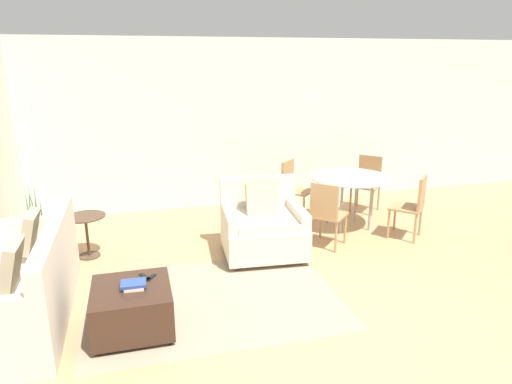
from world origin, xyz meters
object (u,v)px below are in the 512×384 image
Objects in this scene: tv_remote_secondary at (151,277)px; side_table at (86,228)px; book_stack at (134,285)px; dining_chair_near_right at (413,203)px; armchair at (263,227)px; dining_chair_far_right at (368,180)px; couch at (22,289)px; dining_chair_far_left at (293,185)px; potted_plant at (39,244)px; dining_table at (350,182)px; dining_chair_near_left at (327,211)px; tv_remote_primary at (145,277)px; ottoman at (132,307)px.

side_table reaches higher than tv_remote_secondary.
book_stack is 3.98m from dining_chair_near_right.
dining_chair_far_right is (2.15, 1.26, 0.15)m from armchair.
couch is at bearing -161.53° from armchair.
couch is 2.21× the size of dining_chair_far_left.
armchair is 2.22m from side_table.
potted_plant is at bearing 126.95° from tv_remote_secondary.
book_stack is 1.64× the size of tv_remote_secondary.
armchair is at bearing 179.26° from dining_chair_near_right.
tv_remote_secondary is (0.16, 0.16, -0.02)m from book_stack.
dining_chair_far_right reaches higher than tv_remote_secondary.
dining_table is 0.93m from dining_chair_far_left.
dining_chair_far_right is (1.29, 1.29, 0.00)m from dining_chair_near_left.
tv_remote_secondary is 3.38m from dining_chair_far_left.
tv_remote_primary is at bearing -134.02° from dining_chair_far_left.
ottoman is 0.30m from tv_remote_primary.
tv_remote_secondary is 0.15× the size of dining_chair_near_right.
couch reaches higher than dining_chair_far_left.
book_stack is 0.25× the size of dining_chair_near_right.
potted_plant is (-2.74, 0.51, -0.15)m from armchair.
tv_remote_secondary is 0.15× the size of dining_chair_far_left.
dining_table is 1.32× the size of dining_chair_near_left.
couch is 1.24m from tv_remote_secondary.
potted_plant is at bearing 94.05° from couch.
dining_chair_far_left is (-1.29, 1.29, 0.00)m from dining_chair_near_right.
armchair is at bearing -12.75° from side_table.
tv_remote_primary is (0.10, 0.19, -0.02)m from book_stack.
dining_chair_far_right reaches higher than dining_table.
armchair is 1.91m from tv_remote_primary.
armchair reaches higher than dining_table.
side_table is (-0.66, 1.67, -0.05)m from tv_remote_primary.
tv_remote_primary is 0.31× the size of side_table.
book_stack is at bearing -118.93° from tv_remote_primary.
book_stack is 0.19× the size of dining_table.
potted_plant is 0.60m from side_table.
armchair reaches higher than book_stack.
couch is 1.87× the size of armchair.
potted_plant is at bearing 126.23° from tv_remote_primary.
potted_plant reaches higher than tv_remote_secondary.
dining_chair_near_right reaches higher than tv_remote_primary.
dining_chair_far_left reaches higher than dining_table.
side_table is at bearing -178.00° from dining_table.
dining_chair_near_left and dining_chair_near_right have the same top height.
couch reaches higher than dining_table.
book_stack is 0.21m from tv_remote_primary.
couch reaches higher than dining_chair_near_right.
tv_remote_secondary is at bearing -148.29° from dining_table.
armchair is 1.18× the size of dining_chair_far_right.
ottoman is at bearing -140.37° from armchair.
dining_chair_far_left is 1.29m from dining_chair_far_right.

